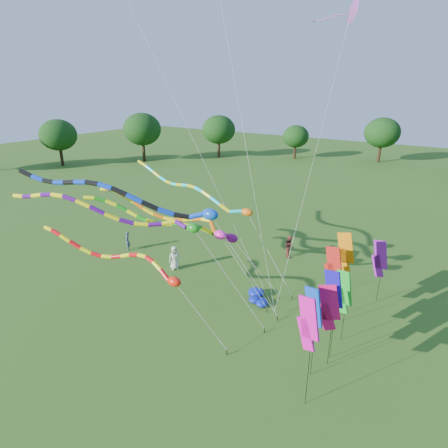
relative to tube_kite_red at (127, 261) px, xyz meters
The scene contains 21 objects.
ground 5.75m from the tube_kite_red, 14.66° to the left, with size 160.00×160.00×0.00m, color #2F5C18.
tree_ring 4.34m from the tube_kite_red, ahead, with size 115.90×120.65×9.69m.
tube_kite_red is the anchor object (origin of this frame).
tube_kite_orange 5.10m from the tube_kite_red, 100.60° to the left, with size 13.08×1.50×6.68m.
tube_kite_purple 2.58m from the tube_kite_red, 150.02° to the left, with size 12.95×5.39×8.16m.
tube_kite_blue 3.60m from the tube_kite_red, 121.82° to the left, with size 15.34×4.97×8.51m.
tube_kite_cyan 8.18m from the tube_kite_red, 97.52° to the left, with size 14.19×1.90×7.68m.
tube_kite_green 4.85m from the tube_kite_red, 96.21° to the left, with size 12.41×4.33×6.46m.
delta_kite_high_c 19.15m from the tube_kite_red, 60.06° to the left, with size 3.16×8.14×18.10m.
banner_pole_violet 15.06m from the tube_kite_red, 42.99° to the left, with size 1.11×0.51×4.09m.
banner_pole_blue_a 10.02m from the tube_kite_red, 10.02° to the left, with size 1.11×0.51×4.61m.
banner_pole_red 11.16m from the tube_kite_red, 32.74° to the left, with size 1.15×0.32×4.86m.
banner_pole_green 11.55m from the tube_kite_red, 26.44° to the left, with size 1.09×0.56×4.07m.
banner_pole_magenta_b 10.65m from the tube_kite_red, 15.00° to the left, with size 1.15×0.34×4.42m.
banner_pole_blue_b 10.76m from the tube_kite_red, 18.27° to the left, with size 1.14×0.40×4.83m.
banner_pole_orange 12.12m from the tube_kite_red, 38.01° to the left, with size 1.16×0.18×5.24m.
banner_pole_magenta_a 10.27m from the tube_kite_red, ahead, with size 1.13×0.44×5.18m.
blue_nylon_heap 8.61m from the tube_kite_red, 50.91° to the left, with size 1.52×1.44×0.38m.
person_a 7.53m from the tube_kite_red, 109.91° to the left, with size 0.88×0.57×1.80m, color silver.
person_b 10.85m from the tube_kite_red, 138.35° to the left, with size 0.60×0.39×1.64m, color #43515E.
person_c 14.01m from the tube_kite_red, 73.59° to the left, with size 0.86×0.67×1.76m, color #943D36.
Camera 1 is at (10.33, -13.43, 12.94)m, focal length 30.00 mm.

